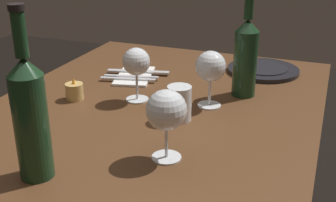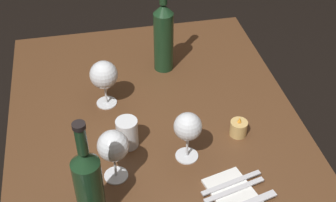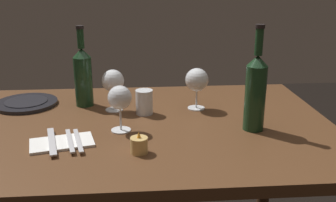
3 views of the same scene
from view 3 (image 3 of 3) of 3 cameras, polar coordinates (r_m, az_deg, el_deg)
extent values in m
cube|color=#56351E|center=(1.39, -3.01, -3.91)|extent=(1.30, 0.90, 0.04)
cylinder|color=#412816|center=(1.98, 14.04, -9.05)|extent=(0.06, 0.06, 0.70)
cylinder|color=#412816|center=(1.97, -20.58, -9.99)|extent=(0.06, 0.06, 0.70)
cylinder|color=white|center=(1.52, 4.12, -1.03)|extent=(0.07, 0.07, 0.00)
cylinder|color=white|center=(1.51, 4.16, 0.39)|extent=(0.01, 0.01, 0.08)
sphere|color=white|center=(1.49, 4.22, 3.11)|extent=(0.09, 0.09, 0.09)
cylinder|color=#42070F|center=(1.49, 4.22, 3.02)|extent=(0.07, 0.07, 0.03)
cylinder|color=white|center=(1.52, -7.83, -1.26)|extent=(0.07, 0.07, 0.00)
cylinder|color=white|center=(1.50, -7.90, 0.23)|extent=(0.01, 0.01, 0.08)
sphere|color=white|center=(1.48, -8.02, 2.95)|extent=(0.08, 0.08, 0.08)
cylinder|color=#42070F|center=(1.48, -8.02, 2.83)|extent=(0.07, 0.07, 0.02)
cylinder|color=white|center=(1.32, -6.85, -4.23)|extent=(0.07, 0.07, 0.00)
cylinder|color=white|center=(1.31, -6.92, -2.52)|extent=(0.01, 0.01, 0.08)
sphere|color=white|center=(1.28, -7.04, 0.51)|extent=(0.08, 0.08, 0.08)
cylinder|color=#42070F|center=(1.28, -7.03, 0.24)|extent=(0.06, 0.06, 0.01)
cylinder|color=#19381E|center=(1.32, 12.54, 0.38)|extent=(0.07, 0.07, 0.22)
cone|color=#19381E|center=(1.29, 12.93, 5.75)|extent=(0.07, 0.07, 0.03)
cylinder|color=#19381E|center=(1.28, 13.12, 8.38)|extent=(0.03, 0.03, 0.09)
cylinder|color=black|center=(1.27, 13.28, 10.55)|extent=(0.03, 0.03, 0.01)
cylinder|color=#19381E|center=(1.57, -12.20, 2.77)|extent=(0.07, 0.07, 0.19)
cone|color=#19381E|center=(1.54, -12.48, 6.85)|extent=(0.07, 0.07, 0.03)
cylinder|color=#19381E|center=(1.53, -12.62, 8.85)|extent=(0.03, 0.03, 0.07)
cylinder|color=black|center=(1.53, -12.73, 10.45)|extent=(0.03, 0.03, 0.01)
cylinder|color=white|center=(1.45, -3.47, -0.16)|extent=(0.06, 0.06, 0.09)
cylinder|color=silver|center=(1.46, -3.46, -1.03)|extent=(0.05, 0.05, 0.04)
cylinder|color=#DBB266|center=(1.15, -4.23, -6.44)|extent=(0.05, 0.05, 0.05)
cylinder|color=white|center=(1.16, -4.23, -6.71)|extent=(0.04, 0.04, 0.03)
cone|color=#F99E2D|center=(1.14, -4.27, -4.89)|extent=(0.01, 0.01, 0.02)
cylinder|color=black|center=(1.66, -19.93, -0.31)|extent=(0.24, 0.24, 0.01)
cylinder|color=black|center=(1.66, -19.96, -0.03)|extent=(0.17, 0.17, 0.00)
cube|color=white|center=(1.26, -15.19, -5.89)|extent=(0.21, 0.15, 0.01)
cube|color=silver|center=(1.25, -14.08, -5.61)|extent=(0.06, 0.18, 0.00)
cube|color=silver|center=(1.25, -12.94, -5.60)|extent=(0.06, 0.18, 0.00)
cube|color=silver|center=(1.26, -16.56, -5.63)|extent=(0.07, 0.21, 0.00)
camera|label=1|loc=(2.00, 26.97, 15.97)|focal=47.16mm
camera|label=2|loc=(1.80, -42.50, 29.01)|focal=49.51mm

